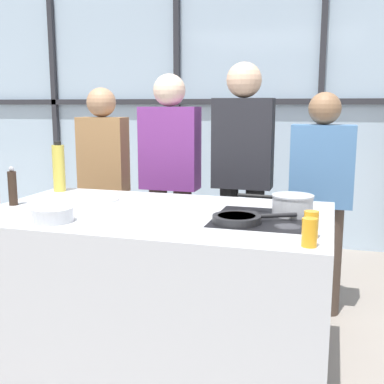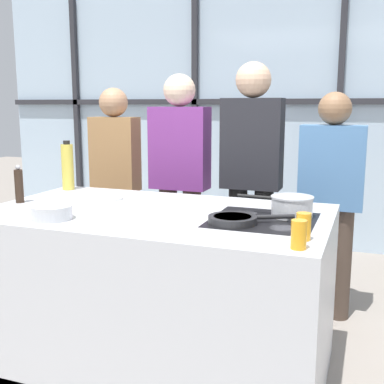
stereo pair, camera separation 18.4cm
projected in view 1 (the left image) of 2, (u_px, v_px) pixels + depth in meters
The scene contains 15 objects.
ground_plane at pixel (157, 368), 2.79m from camera, with size 18.00×18.00×0.00m, color gray.
back_window_wall at pixel (246, 115), 5.16m from camera, with size 6.40×0.10×2.80m.
demo_island at pixel (156, 292), 2.71m from camera, with size 1.88×1.08×0.93m.
spectator_far_left at pixel (104, 175), 3.87m from camera, with size 0.39×0.23×1.64m.
spectator_center_left at pixel (170, 173), 3.70m from camera, with size 0.45×0.24×1.74m.
spectator_center_right at pixel (242, 169), 3.53m from camera, with size 0.43×0.25×1.81m.
spectator_far_right at pixel (321, 192), 3.40m from camera, with size 0.43×0.22×1.59m.
frying_pan at pixel (238, 219), 2.37m from camera, with size 0.40×0.27×0.04m.
saucepan at pixel (292, 204), 2.53m from camera, with size 0.41×0.22×0.11m.
white_plate at pixel (99, 199), 2.93m from camera, with size 0.25×0.25×0.01m, color white.
mixing_bowl at pixel (53, 214), 2.39m from camera, with size 0.20×0.20×0.07m.
oil_bottle at pixel (59, 168), 3.21m from camera, with size 0.08×0.08×0.34m.
pepper_grinder at pixel (13, 187), 2.77m from camera, with size 0.05×0.05×0.23m.
juice_glass_near at pixel (309, 232), 1.97m from camera, with size 0.06×0.06×0.12m, color orange.
juice_glass_far at pixel (311, 224), 2.10m from camera, with size 0.06×0.06×0.12m, color orange.
Camera 1 is at (0.92, -2.40, 1.51)m, focal length 45.00 mm.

